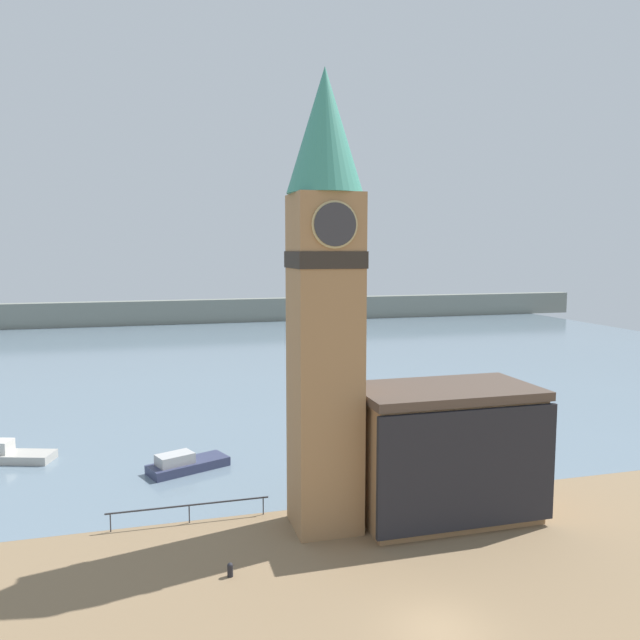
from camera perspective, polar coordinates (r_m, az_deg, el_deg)
name	(u,v)px	position (r m, az deg, el deg)	size (l,w,h in m)	color
ground_plane	(439,630)	(29.07, 10.80, -26.05)	(160.00, 160.00, 0.00)	#846B4C
water	(225,352)	(97.09, -8.64, -2.89)	(160.00, 120.00, 0.00)	slate
far_shoreline	(203,311)	(136.27, -10.66, 0.79)	(180.00, 3.00, 5.00)	gray
pier_railing	(189,507)	(37.91, -11.88, -16.40)	(9.17, 0.08, 1.09)	#333338
clock_tower	(325,290)	(33.90, 0.45, 2.73)	(4.11, 4.11, 25.14)	#9E754C
pier_building	(445,452)	(37.80, 11.40, -11.72)	(10.55, 6.02, 7.70)	#9E754C
boat_near	(185,464)	(46.26, -12.24, -12.72)	(6.01, 4.12, 1.39)	#333856
boat_far	(2,454)	(52.78, -27.05, -10.82)	(7.03, 4.04, 1.54)	#B7B2A8
mooring_bollard_near	(230,569)	(32.38, -8.21, -21.61)	(0.29, 0.29, 0.68)	black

